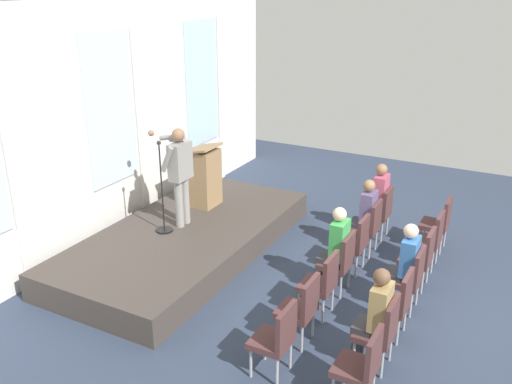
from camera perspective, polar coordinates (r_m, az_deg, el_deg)
The scene contains 25 objects.
ground_plane at distance 8.25m, azimuth 14.41°, elevation -11.42°, with size 13.52×13.52×0.00m, color #2D384C.
rear_partition at distance 9.74m, azimuth -14.85°, elevation 6.87°, with size 10.40×0.14×4.08m.
stage_platform at distance 9.46m, azimuth -7.26°, elevation -4.92°, with size 4.83×2.37×0.44m, color #3F3833.
speaker at distance 9.15m, azimuth -7.91°, elevation 2.26°, with size 0.50×0.69×1.68m.
mic_stand at distance 9.17m, azimuth -9.56°, elevation -2.09°, with size 0.28×0.28×1.55m.
lectern at distance 10.06m, azimuth -5.28°, elevation 1.59°, with size 0.60×0.48×1.16m.
chair_r0_c0 at distance 6.52m, azimuth 2.21°, elevation -14.70°, with size 0.46×0.44×0.94m.
chair_r0_c1 at distance 7.05m, azimuth 4.75°, elevation -11.72°, with size 0.46×0.44×0.94m.
chair_r0_c2 at distance 7.61m, azimuth 6.88°, elevation -9.14°, with size 0.46×0.44×0.94m.
chair_r0_c3 at distance 8.18m, azimuth 8.70°, elevation -6.91°, with size 0.46×0.44×0.94m.
audience_r0_c3 at distance 8.11m, azimuth 8.25°, elevation -5.48°, with size 0.36×0.39×1.35m.
chair_r0_c4 at distance 8.78m, azimuth 10.26°, elevation -4.98°, with size 0.46×0.44×0.94m.
chair_r0_c5 at distance 9.39m, azimuth 11.61°, elevation -3.29°, with size 0.46×0.44×0.94m.
audience_r0_c5 at distance 9.33m, azimuth 11.22°, elevation -2.10°, with size 0.36×0.39×1.31m.
chair_r0_c6 at distance 10.01m, azimuth 12.79°, elevation -1.80°, with size 0.46×0.44×0.94m.
audience_r0_c6 at distance 9.94m, azimuth 12.46°, elevation -0.51°, with size 0.36×0.39×1.38m.
chair_r1_c0 at distance 6.25m, azimuth 10.95°, elevation -17.02°, with size 0.46×0.44×0.94m.
chair_r1_c1 at distance 6.79m, azimuth 12.81°, elevation -13.66°, with size 0.46×0.44×0.94m.
audience_r1_c1 at distance 6.70m, azimuth 12.26°, elevation -12.12°, with size 0.36×0.39×1.32m.
chair_r1_c2 at distance 7.37m, azimuth 14.33°, elevation -10.80°, with size 0.46×0.44×0.94m.
chair_r1_c3 at distance 7.96m, azimuth 15.61°, elevation -8.36°, with size 0.46×0.44×0.94m.
audience_r1_c3 at distance 7.89m, azimuth 15.17°, elevation -7.03°, with size 0.36×0.39×1.31m.
chair_r1_c4 at distance 8.57m, azimuth 16.70°, elevation -6.25°, with size 0.46×0.44×0.94m.
chair_r1_c5 at distance 9.20m, azimuth 17.64°, elevation -4.43°, with size 0.46×0.44×0.94m.
chair_r1_c6 at distance 9.83m, azimuth 18.45°, elevation -2.84°, with size 0.46×0.44×0.94m.
Camera 1 is at (-6.87, -1.38, 4.36)m, focal length 38.66 mm.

